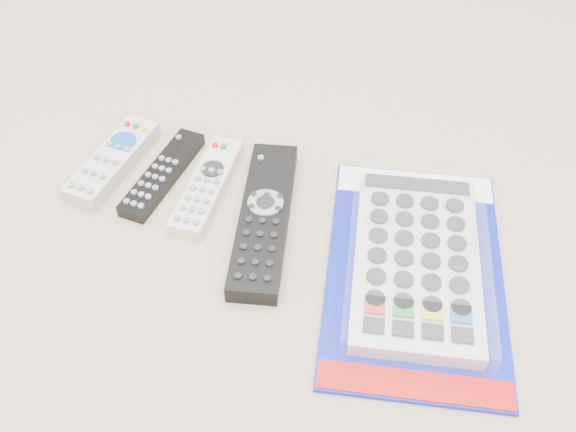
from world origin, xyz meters
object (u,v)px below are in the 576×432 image
(remote_small_grey, at_px, (113,161))
(remote_large_black, at_px, (264,218))
(remote_silver_dvd, at_px, (207,185))
(jumbo_remote_packaged, at_px, (416,259))
(remote_slim_black, at_px, (162,174))

(remote_small_grey, bearing_deg, remote_large_black, -4.52)
(remote_silver_dvd, xyz_separation_m, remote_large_black, (0.09, -0.04, 0.00))
(jumbo_remote_packaged, bearing_deg, remote_slim_black, 161.71)
(remote_small_grey, relative_size, jumbo_remote_packaged, 0.47)
(remote_large_black, bearing_deg, remote_silver_dvd, 147.36)
(jumbo_remote_packaged, bearing_deg, remote_silver_dvd, 160.28)
(remote_small_grey, bearing_deg, remote_silver_dvd, 3.54)
(remote_large_black, xyz_separation_m, jumbo_remote_packaged, (0.20, -0.02, 0.01))
(remote_small_grey, bearing_deg, remote_slim_black, 4.29)
(remote_small_grey, distance_m, remote_silver_dvd, 0.14)
(jumbo_remote_packaged, bearing_deg, remote_small_grey, 163.08)
(remote_silver_dvd, distance_m, remote_large_black, 0.10)
(remote_small_grey, height_order, remote_large_black, remote_large_black)
(remote_small_grey, height_order, jumbo_remote_packaged, jumbo_remote_packaged)
(remote_small_grey, xyz_separation_m, remote_large_black, (0.24, -0.04, 0.00))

